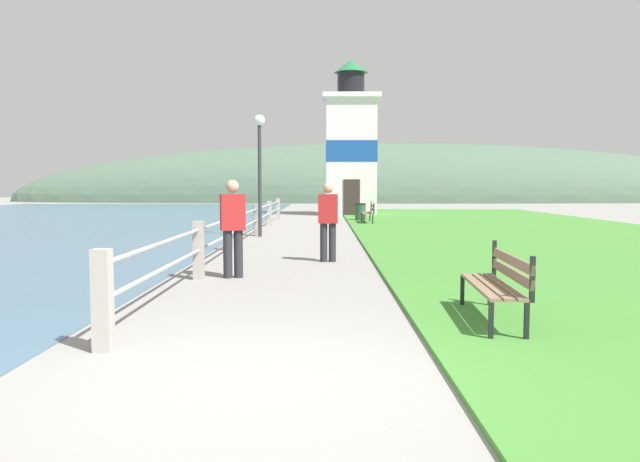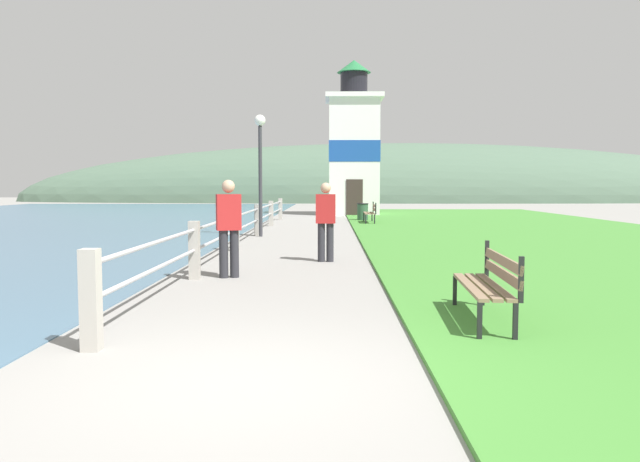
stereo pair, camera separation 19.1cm
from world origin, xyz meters
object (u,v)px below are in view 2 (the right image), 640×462
person_by_railing (229,225)px  park_bench_near (489,281)px  person_strolling (326,219)px  lamp_post (260,153)px  trash_bin (363,212)px  lighthouse (354,148)px  park_bench_midway (371,211)px

person_by_railing → park_bench_near: bearing=-151.9°
person_strolling → person_by_railing: (-1.74, -2.40, 0.02)m
lamp_post → trash_bin: bearing=66.5°
trash_bin → park_bench_near: bearing=-89.0°
lighthouse → lamp_post: size_ratio=2.18×
park_bench_midway → lamp_post: size_ratio=0.50×
trash_bin → lamp_post: bearing=-113.5°
lighthouse → person_strolling: lighthouse is taller
park_bench_midway → trash_bin: size_ratio=2.34×
person_strolling → person_by_railing: size_ratio=0.98×
lamp_post → lighthouse: bearing=76.5°
lighthouse → trash_bin: 7.07m
park_bench_midway → lamp_post: bearing=59.8°
lamp_post → park_bench_midway: bearing=59.1°
lighthouse → park_bench_midway: bearing=-86.8°
park_bench_near → lamp_post: bearing=-68.6°
person_by_railing → lamp_post: lamp_post is taller
park_bench_midway → trash_bin: 1.94m
lighthouse → person_strolling: (-1.42, -21.68, -2.81)m
lighthouse → lamp_post: 15.42m
person_strolling → lamp_post: 7.29m
person_strolling → trash_bin: bearing=-3.7°
park_bench_near → lighthouse: lighthouse is taller
person_by_railing → lamp_post: size_ratio=0.45×
park_bench_midway → person_by_railing: 16.34m
park_bench_near → person_strolling: person_strolling is taller
lighthouse → person_by_railing: bearing=-97.5°
lighthouse → lamp_post: lighthouse is taller
person_strolling → lighthouse: bearing=-1.5°
person_by_railing → lamp_post: bearing=-13.8°
person_strolling → person_by_railing: person_by_railing is taller
park_bench_midway → lamp_post: 8.23m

